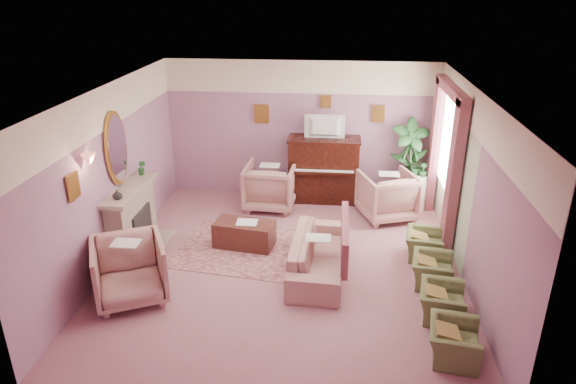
# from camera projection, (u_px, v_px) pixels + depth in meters

# --- Properties ---
(floor) EXTENTS (5.50, 6.00, 0.01)m
(floor) POSITION_uv_depth(u_px,v_px,m) (286.00, 263.00, 8.32)
(floor) COLOR #A86776
(floor) RESTS_ON ground
(ceiling) EXTENTS (5.50, 6.00, 0.01)m
(ceiling) POSITION_uv_depth(u_px,v_px,m) (286.00, 91.00, 7.24)
(ceiling) COLOR white
(ceiling) RESTS_ON wall_back
(wall_back) EXTENTS (5.50, 0.02, 2.80)m
(wall_back) POSITION_uv_depth(u_px,v_px,m) (301.00, 130.00, 10.53)
(wall_back) COLOR gray
(wall_back) RESTS_ON floor
(wall_front) EXTENTS (5.50, 0.02, 2.80)m
(wall_front) POSITION_uv_depth(u_px,v_px,m) (254.00, 295.00, 5.02)
(wall_front) COLOR gray
(wall_front) RESTS_ON floor
(wall_left) EXTENTS (0.02, 6.00, 2.80)m
(wall_left) POSITION_uv_depth(u_px,v_px,m) (111.00, 177.00, 8.03)
(wall_left) COLOR gray
(wall_left) RESTS_ON floor
(wall_right) EXTENTS (0.02, 6.00, 2.80)m
(wall_right) POSITION_uv_depth(u_px,v_px,m) (472.00, 190.00, 7.53)
(wall_right) COLOR gray
(wall_right) RESTS_ON floor
(picture_rail_band) EXTENTS (5.50, 0.01, 0.65)m
(picture_rail_band) POSITION_uv_depth(u_px,v_px,m) (301.00, 77.00, 10.11)
(picture_rail_band) COLOR #FFEECD
(picture_rail_band) RESTS_ON wall_back
(stripe_panel) EXTENTS (0.01, 3.00, 2.15)m
(stripe_panel) POSITION_uv_depth(u_px,v_px,m) (451.00, 179.00, 8.85)
(stripe_panel) COLOR beige
(stripe_panel) RESTS_ON wall_right
(fireplace_surround) EXTENTS (0.30, 1.40, 1.10)m
(fireplace_surround) POSITION_uv_depth(u_px,v_px,m) (132.00, 220.00, 8.52)
(fireplace_surround) COLOR tan
(fireplace_surround) RESTS_ON floor
(fireplace_inset) EXTENTS (0.18, 0.72, 0.68)m
(fireplace_inset) POSITION_uv_depth(u_px,v_px,m) (139.00, 229.00, 8.57)
(fireplace_inset) COLOR #262626
(fireplace_inset) RESTS_ON floor
(fire_ember) EXTENTS (0.06, 0.54, 0.10)m
(fire_ember) POSITION_uv_depth(u_px,v_px,m) (143.00, 238.00, 8.64)
(fire_ember) COLOR orange
(fire_ember) RESTS_ON floor
(mantel_shelf) EXTENTS (0.40, 1.55, 0.07)m
(mantel_shelf) POSITION_uv_depth(u_px,v_px,m) (130.00, 189.00, 8.30)
(mantel_shelf) COLOR tan
(mantel_shelf) RESTS_ON fireplace_surround
(hearth) EXTENTS (0.55, 1.50, 0.02)m
(hearth) POSITION_uv_depth(u_px,v_px,m) (147.00, 249.00, 8.71)
(hearth) COLOR tan
(hearth) RESTS_ON floor
(mirror_frame) EXTENTS (0.04, 0.72, 1.20)m
(mirror_frame) POSITION_uv_depth(u_px,v_px,m) (116.00, 149.00, 8.05)
(mirror_frame) COLOR #B58531
(mirror_frame) RESTS_ON wall_left
(mirror_glass) EXTENTS (0.01, 0.60, 1.06)m
(mirror_glass) POSITION_uv_depth(u_px,v_px,m) (118.00, 149.00, 8.05)
(mirror_glass) COLOR white
(mirror_glass) RESTS_ON wall_left
(sconce_shade) EXTENTS (0.20, 0.20, 0.16)m
(sconce_shade) POSITION_uv_depth(u_px,v_px,m) (89.00, 159.00, 7.01)
(sconce_shade) COLOR #FF8D73
(sconce_shade) RESTS_ON wall_left
(piano) EXTENTS (1.40, 0.60, 1.30)m
(piano) POSITION_uv_depth(u_px,v_px,m) (324.00, 170.00, 10.48)
(piano) COLOR black
(piano) RESTS_ON floor
(piano_keyshelf) EXTENTS (1.30, 0.12, 0.06)m
(piano_keyshelf) POSITION_uv_depth(u_px,v_px,m) (323.00, 173.00, 10.13)
(piano_keyshelf) COLOR black
(piano_keyshelf) RESTS_ON piano
(piano_keys) EXTENTS (1.20, 0.08, 0.02)m
(piano_keys) POSITION_uv_depth(u_px,v_px,m) (323.00, 171.00, 10.12)
(piano_keys) COLOR white
(piano_keys) RESTS_ON piano
(piano_top) EXTENTS (1.45, 0.65, 0.04)m
(piano_top) POSITION_uv_depth(u_px,v_px,m) (324.00, 139.00, 10.23)
(piano_top) COLOR black
(piano_top) RESTS_ON piano
(television) EXTENTS (0.80, 0.12, 0.48)m
(television) POSITION_uv_depth(u_px,v_px,m) (325.00, 126.00, 10.07)
(television) COLOR #262626
(television) RESTS_ON piano
(print_back_left) EXTENTS (0.30, 0.03, 0.38)m
(print_back_left) POSITION_uv_depth(u_px,v_px,m) (262.00, 114.00, 10.45)
(print_back_left) COLOR #B58531
(print_back_left) RESTS_ON wall_back
(print_back_right) EXTENTS (0.26, 0.03, 0.34)m
(print_back_right) POSITION_uv_depth(u_px,v_px,m) (378.00, 114.00, 10.21)
(print_back_right) COLOR #B58531
(print_back_right) RESTS_ON wall_back
(print_back_mid) EXTENTS (0.22, 0.03, 0.26)m
(print_back_mid) POSITION_uv_depth(u_px,v_px,m) (326.00, 102.00, 10.22)
(print_back_mid) COLOR #B58531
(print_back_mid) RESTS_ON wall_back
(print_left_wall) EXTENTS (0.03, 0.28, 0.36)m
(print_left_wall) POSITION_uv_depth(u_px,v_px,m) (73.00, 186.00, 6.80)
(print_left_wall) COLOR #B58531
(print_left_wall) RESTS_ON wall_left
(window_blind) EXTENTS (0.03, 1.40, 1.80)m
(window_blind) POSITION_uv_depth(u_px,v_px,m) (450.00, 140.00, 8.84)
(window_blind) COLOR silver
(window_blind) RESTS_ON wall_right
(curtain_left) EXTENTS (0.16, 0.34, 2.60)m
(curtain_left) POSITION_uv_depth(u_px,v_px,m) (453.00, 180.00, 8.16)
(curtain_left) COLOR #89414D
(curtain_left) RESTS_ON floor
(curtain_right) EXTENTS (0.16, 0.34, 2.60)m
(curtain_right) POSITION_uv_depth(u_px,v_px,m) (434.00, 146.00, 9.85)
(curtain_right) COLOR #89414D
(curtain_right) RESTS_ON floor
(pelmet) EXTENTS (0.16, 2.20, 0.16)m
(pelmet) POSITION_uv_depth(u_px,v_px,m) (452.00, 90.00, 8.52)
(pelmet) COLOR #89414D
(pelmet) RESTS_ON wall_right
(mantel_plant) EXTENTS (0.16, 0.16, 0.28)m
(mantel_plant) POSITION_uv_depth(u_px,v_px,m) (142.00, 168.00, 8.74)
(mantel_plant) COLOR #245C29
(mantel_plant) RESTS_ON mantel_shelf
(mantel_vase) EXTENTS (0.16, 0.16, 0.16)m
(mantel_vase) POSITION_uv_depth(u_px,v_px,m) (117.00, 195.00, 7.80)
(mantel_vase) COLOR #FFEECD
(mantel_vase) RESTS_ON mantel_shelf
(area_rug) EXTENTS (2.72, 2.12, 0.01)m
(area_rug) POSITION_uv_depth(u_px,v_px,m) (253.00, 250.00, 8.72)
(area_rug) COLOR #A46365
(area_rug) RESTS_ON floor
(coffee_table) EXTENTS (1.07, 0.65, 0.45)m
(coffee_table) POSITION_uv_depth(u_px,v_px,m) (244.00, 234.00, 8.77)
(coffee_table) COLOR #48221B
(coffee_table) RESTS_ON floor
(table_paper) EXTENTS (0.35, 0.28, 0.01)m
(table_paper) POSITION_uv_depth(u_px,v_px,m) (247.00, 222.00, 8.68)
(table_paper) COLOR white
(table_paper) RESTS_ON coffee_table
(sofa) EXTENTS (0.68, 2.03, 0.82)m
(sofa) POSITION_uv_depth(u_px,v_px,m) (318.00, 248.00, 7.96)
(sofa) COLOR tan
(sofa) RESTS_ON floor
(sofa_throw) EXTENTS (0.10, 1.53, 0.56)m
(sofa_throw) POSITION_uv_depth(u_px,v_px,m) (345.00, 238.00, 7.85)
(sofa_throw) COLOR #89414D
(sofa_throw) RESTS_ON sofa
(floral_armchair_left) EXTENTS (0.96, 0.96, 1.00)m
(floral_armchair_left) POSITION_uv_depth(u_px,v_px,m) (270.00, 184.00, 10.18)
(floral_armchair_left) COLOR tan
(floral_armchair_left) RESTS_ON floor
(floral_armchair_right) EXTENTS (0.96, 0.96, 1.00)m
(floral_armchair_right) POSITION_uv_depth(u_px,v_px,m) (388.00, 193.00, 9.74)
(floral_armchair_right) COLOR tan
(floral_armchair_right) RESTS_ON floor
(floral_armchair_front) EXTENTS (0.96, 0.96, 1.00)m
(floral_armchair_front) POSITION_uv_depth(u_px,v_px,m) (129.00, 268.00, 7.22)
(floral_armchair_front) COLOR tan
(floral_armchair_front) RESTS_ON floor
(olive_chair_a) EXTENTS (0.48, 0.69, 0.59)m
(olive_chair_a) POSITION_uv_depth(u_px,v_px,m) (454.00, 337.00, 6.14)
(olive_chair_a) COLOR #626E3D
(olive_chair_a) RESTS_ON floor
(olive_chair_b) EXTENTS (0.48, 0.69, 0.59)m
(olive_chair_b) POSITION_uv_depth(u_px,v_px,m) (442.00, 298.00, 6.90)
(olive_chair_b) COLOR #626E3D
(olive_chair_b) RESTS_ON floor
(olive_chair_c) EXTENTS (0.48, 0.69, 0.59)m
(olive_chair_c) POSITION_uv_depth(u_px,v_px,m) (432.00, 266.00, 7.65)
(olive_chair_c) COLOR #626E3D
(olive_chair_c) RESTS_ON floor
(olive_chair_d) EXTENTS (0.48, 0.69, 0.59)m
(olive_chair_d) POSITION_uv_depth(u_px,v_px,m) (424.00, 241.00, 8.40)
(olive_chair_d) COLOR #626E3D
(olive_chair_d) RESTS_ON floor
(side_table) EXTENTS (0.52, 0.52, 0.70)m
(side_table) POSITION_uv_depth(u_px,v_px,m) (414.00, 191.00, 10.25)
(side_table) COLOR silver
(side_table) RESTS_ON floor
(side_plant_big) EXTENTS (0.30, 0.30, 0.34)m
(side_plant_big) POSITION_uv_depth(u_px,v_px,m) (416.00, 166.00, 10.05)
(side_plant_big) COLOR #245C29
(side_plant_big) RESTS_ON side_table
(side_plant_small) EXTENTS (0.16, 0.16, 0.28)m
(side_plant_small) POSITION_uv_depth(u_px,v_px,m) (423.00, 169.00, 9.96)
(side_plant_small) COLOR #245C29
(side_plant_small) RESTS_ON side_table
(palm_pot) EXTENTS (0.34, 0.34, 0.34)m
(palm_pot) POSITION_uv_depth(u_px,v_px,m) (406.00, 196.00, 10.45)
(palm_pot) COLOR #975135
(palm_pot) RESTS_ON floor
(palm_plant) EXTENTS (0.76, 0.76, 1.44)m
(palm_plant) POSITION_uv_depth(u_px,v_px,m) (410.00, 155.00, 10.10)
(palm_plant) COLOR #245C29
(palm_plant) RESTS_ON palm_pot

